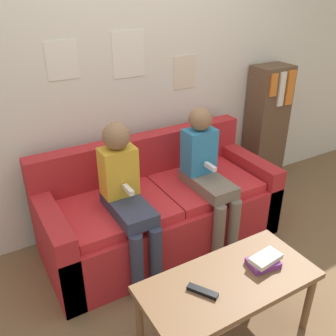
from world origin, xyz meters
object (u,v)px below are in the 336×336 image
Objects in this scene: person_left at (127,194)px; tv_remote at (202,291)px; bookshelf at (266,128)px; couch at (160,210)px; person_right at (208,173)px; coffee_table at (229,287)px.

person_left reaches higher than tv_remote.
bookshelf reaches higher than person_left.
bookshelf is (1.68, 1.32, 0.15)m from tv_remote.
couch is 1.65× the size of person_right.
couch is at bearing -167.29° from bookshelf.
couch is 1.02m from coffee_table.
bookshelf is at bearing 41.44° from coffee_table.
person_right is (0.66, -0.00, -0.01)m from person_left.
couch is at bearing 27.37° from person_left.
person_left reaches higher than person_right.
coffee_table is 0.83× the size of bookshelf.
bookshelf is (1.38, 0.31, 0.33)m from couch.
couch is 1.45m from bookshelf.
tv_remote is (-0.30, -1.01, 0.17)m from couch.
tv_remote is (-0.18, -0.00, 0.06)m from coffee_table.
couch is 1.81× the size of coffee_table.
coffee_table is 0.20m from tv_remote.
coffee_table is 0.91× the size of person_right.
tv_remote is at bearing -106.66° from couch.
tv_remote is at bearing -86.82° from person_left.
person_left is at bearing -152.63° from couch.
tv_remote reaches higher than coffee_table.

